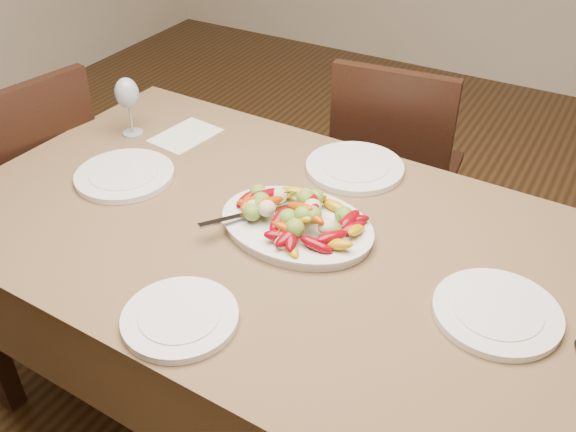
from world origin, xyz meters
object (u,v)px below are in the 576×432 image
(chair_left, at_px, (25,193))
(plate_far, at_px, (355,168))
(plate_right, at_px, (497,313))
(chair_far, at_px, (398,170))
(dining_table, at_px, (288,339))
(plate_left, at_px, (125,176))
(plate_near, at_px, (180,318))
(serving_platter, at_px, (297,227))
(wine_glass, at_px, (129,105))

(chair_left, bearing_deg, plate_far, 114.98)
(plate_right, bearing_deg, chair_far, 121.65)
(chair_far, xyz_separation_m, plate_far, (0.04, -0.52, 0.29))
(plate_far, bearing_deg, dining_table, -91.89)
(plate_left, relative_size, plate_near, 1.12)
(plate_right, bearing_deg, plate_near, -148.82)
(plate_left, bearing_deg, dining_table, -0.59)
(chair_far, relative_size, plate_far, 3.27)
(chair_left, bearing_deg, serving_platter, 97.93)
(dining_table, height_order, serving_platter, serving_platter)
(chair_far, relative_size, serving_platter, 2.36)
(serving_platter, xyz_separation_m, plate_far, (0.00, 0.35, -0.00))
(serving_platter, relative_size, plate_far, 1.39)
(chair_far, height_order, plate_left, chair_far)
(chair_far, xyz_separation_m, plate_right, (0.57, -0.92, 0.29))
(plate_right, distance_m, wine_glass, 1.28)
(dining_table, height_order, plate_far, plate_far)
(serving_platter, bearing_deg, plate_far, 89.44)
(dining_table, distance_m, plate_left, 0.67)
(dining_table, bearing_deg, chair_far, 91.68)
(plate_left, bearing_deg, plate_far, 33.45)
(chair_far, bearing_deg, plate_right, 115.31)
(dining_table, relative_size, chair_left, 1.94)
(plate_right, bearing_deg, dining_table, 177.27)
(chair_far, distance_m, chair_left, 1.38)
(plate_right, xyz_separation_m, plate_near, (-0.59, -0.36, 0.00))
(chair_left, height_order, plate_right, chair_left)
(chair_far, xyz_separation_m, serving_platter, (0.04, -0.87, 0.30))
(chair_left, xyz_separation_m, wine_glass, (0.43, 0.15, 0.39))
(chair_far, height_order, wine_glass, wine_glass)
(serving_platter, height_order, plate_near, serving_platter)
(dining_table, distance_m, chair_left, 1.15)
(chair_far, bearing_deg, chair_left, 30.07)
(plate_right, bearing_deg, plate_far, 142.63)
(plate_near, bearing_deg, plate_far, 85.30)
(chair_left, distance_m, plate_near, 1.22)
(chair_left, height_order, plate_far, chair_left)
(plate_right, bearing_deg, plate_left, 178.35)
(plate_right, xyz_separation_m, wine_glass, (-1.26, 0.25, 0.09))
(chair_far, distance_m, serving_platter, 0.92)
(chair_left, xyz_separation_m, plate_left, (0.59, -0.07, 0.29))
(dining_table, height_order, wine_glass, wine_glass)
(dining_table, xyz_separation_m, wine_glass, (-0.71, 0.23, 0.48))
(plate_far, xyz_separation_m, wine_glass, (-0.73, -0.15, 0.09))
(plate_far, height_order, wine_glass, wine_glass)
(serving_platter, bearing_deg, chair_left, 177.74)
(chair_left, distance_m, wine_glass, 0.59)
(chair_far, xyz_separation_m, chair_left, (-1.11, -0.82, 0.00))
(dining_table, bearing_deg, wine_glass, 162.25)
(chair_far, relative_size, chair_left, 1.00)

